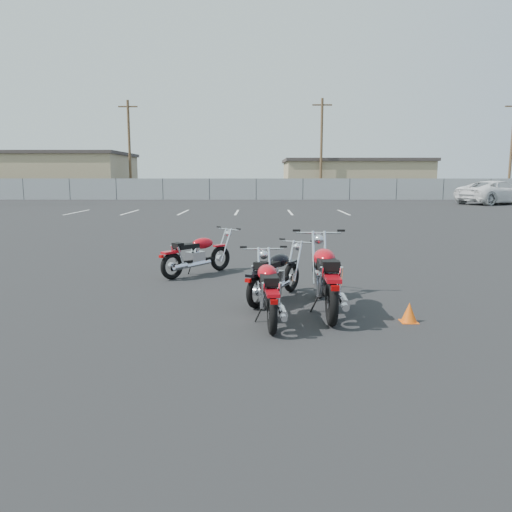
{
  "coord_description": "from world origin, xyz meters",
  "views": [
    {
      "loc": [
        0.25,
        -8.0,
        2.04
      ],
      "look_at": [
        0.2,
        0.6,
        0.65
      ],
      "focal_mm": 35.0,
      "sensor_mm": 36.0,
      "label": 1
    }
  ],
  "objects_px": {
    "white_van": "(497,186)",
    "motorcycle_second_black": "(275,275)",
    "motorcycle_rear_red": "(326,278)",
    "motorcycle_front_red": "(197,255)",
    "motorcycle_third_red": "(269,291)"
  },
  "relations": [
    {
      "from": "motorcycle_rear_red",
      "to": "white_van",
      "type": "bearing_deg",
      "value": 60.86
    },
    {
      "from": "motorcycle_front_red",
      "to": "motorcycle_third_red",
      "type": "distance_m",
      "value": 3.58
    },
    {
      "from": "motorcycle_second_black",
      "to": "motorcycle_rear_red",
      "type": "relative_size",
      "value": 0.77
    },
    {
      "from": "motorcycle_third_red",
      "to": "white_van",
      "type": "xyz_separation_m",
      "value": [
        16.99,
        29.41,
        0.89
      ]
    },
    {
      "from": "motorcycle_second_black",
      "to": "white_van",
      "type": "height_order",
      "value": "white_van"
    },
    {
      "from": "motorcycle_front_red",
      "to": "motorcycle_third_red",
      "type": "height_order",
      "value": "motorcycle_third_red"
    },
    {
      "from": "motorcycle_front_red",
      "to": "motorcycle_rear_red",
      "type": "xyz_separation_m",
      "value": [
        2.3,
        -2.77,
        0.09
      ]
    },
    {
      "from": "motorcycle_front_red",
      "to": "white_van",
      "type": "bearing_deg",
      "value": 54.82
    },
    {
      "from": "white_van",
      "to": "motorcycle_second_black",
      "type": "bearing_deg",
      "value": 123.53
    },
    {
      "from": "motorcycle_second_black",
      "to": "white_van",
      "type": "distance_m",
      "value": 32.87
    },
    {
      "from": "motorcycle_rear_red",
      "to": "motorcycle_second_black",
      "type": "bearing_deg",
      "value": 137.08
    },
    {
      "from": "motorcycle_second_black",
      "to": "motorcycle_rear_red",
      "type": "xyz_separation_m",
      "value": [
        0.75,
        -0.7,
        0.1
      ]
    },
    {
      "from": "motorcycle_third_red",
      "to": "motorcycle_rear_red",
      "type": "relative_size",
      "value": 0.84
    },
    {
      "from": "motorcycle_third_red",
      "to": "motorcycle_rear_red",
      "type": "distance_m",
      "value": 1.02
    },
    {
      "from": "motorcycle_front_red",
      "to": "white_van",
      "type": "height_order",
      "value": "white_van"
    }
  ]
}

